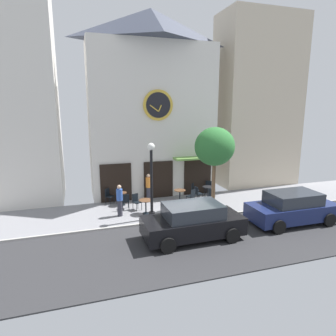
% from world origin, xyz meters
% --- Properties ---
extents(ground_plane, '(27.71, 9.12, 0.13)m').
position_xyz_m(ground_plane, '(0.00, -0.51, -0.02)').
color(ground_plane, gray).
extents(clock_building, '(7.88, 4.22, 11.36)m').
position_xyz_m(clock_building, '(-0.47, 5.45, 5.86)').
color(clock_building, silver).
rests_on(clock_building, ground_plane).
extents(neighbor_building_left, '(5.16, 3.83, 15.27)m').
position_xyz_m(neighbor_building_left, '(-8.71, 5.95, 7.64)').
color(neighbor_building_left, silver).
rests_on(neighbor_building_left, ground_plane).
extents(neighbor_building_right, '(5.75, 3.13, 11.80)m').
position_xyz_m(neighbor_building_right, '(7.36, 5.60, 5.90)').
color(neighbor_building_right, beige).
rests_on(neighbor_building_right, ground_plane).
extents(street_lamp, '(0.36, 0.36, 3.88)m').
position_xyz_m(street_lamp, '(-1.76, 0.65, 1.97)').
color(street_lamp, black).
rests_on(street_lamp, ground_plane).
extents(street_tree, '(2.18, 1.96, 4.55)m').
position_xyz_m(street_tree, '(1.82, 1.02, 3.49)').
color(street_tree, brown).
rests_on(street_tree, ground_plane).
extents(cafe_table_near_door, '(0.61, 0.61, 0.76)m').
position_xyz_m(cafe_table_near_door, '(-2.91, 3.22, 0.50)').
color(cafe_table_near_door, black).
rests_on(cafe_table_near_door, ground_plane).
extents(cafe_table_near_curb, '(0.73, 0.73, 0.77)m').
position_xyz_m(cafe_table_near_curb, '(-1.89, 1.43, 0.55)').
color(cafe_table_near_curb, black).
rests_on(cafe_table_near_curb, ground_plane).
extents(cafe_table_center_left, '(0.69, 0.69, 0.74)m').
position_xyz_m(cafe_table_center_left, '(0.49, 2.74, 0.51)').
color(cafe_table_center_left, black).
rests_on(cafe_table_center_left, ground_plane).
extents(cafe_table_center, '(0.68, 0.68, 0.77)m').
position_xyz_m(cafe_table_center, '(2.37, 2.84, 0.53)').
color(cafe_table_center, black).
rests_on(cafe_table_center, ground_plane).
extents(cafe_chair_left_end, '(0.53, 0.53, 0.90)m').
position_xyz_m(cafe_chair_left_end, '(2.22, 1.98, 0.53)').
color(cafe_chair_left_end, black).
rests_on(cafe_chair_left_end, ground_plane).
extents(cafe_chair_outer, '(0.43, 0.43, 0.90)m').
position_xyz_m(cafe_chair_outer, '(-2.81, 2.39, 0.53)').
color(cafe_chair_outer, black).
rests_on(cafe_chair_outer, ground_plane).
extents(cafe_chair_by_entrance, '(0.53, 0.53, 0.90)m').
position_xyz_m(cafe_chair_by_entrance, '(-2.25, 2.20, 0.53)').
color(cafe_chair_by_entrance, black).
rests_on(cafe_chair_by_entrance, ground_plane).
extents(cafe_chair_curbside, '(0.54, 0.54, 0.90)m').
position_xyz_m(cafe_chair_curbside, '(1.02, 2.16, 0.53)').
color(cafe_chair_curbside, black).
rests_on(cafe_chair_curbside, ground_plane).
extents(cafe_chair_mid_row, '(0.56, 0.56, 0.90)m').
position_xyz_m(cafe_chair_mid_row, '(-3.60, 3.73, 0.53)').
color(cafe_chair_mid_row, black).
rests_on(cafe_chair_mid_row, ground_plane).
extents(cafe_chair_facing_wall, '(0.46, 0.46, 0.90)m').
position_xyz_m(cafe_chair_facing_wall, '(1.56, 2.60, 0.53)').
color(cafe_chair_facing_wall, black).
rests_on(cafe_chair_facing_wall, ground_plane).
extents(cafe_chair_near_tree, '(0.56, 0.56, 0.90)m').
position_xyz_m(cafe_chair_near_tree, '(1.63, 3.32, 0.53)').
color(cafe_chair_near_tree, black).
rests_on(cafe_chair_near_tree, ground_plane).
extents(cafe_chair_right_end, '(0.56, 0.56, 0.90)m').
position_xyz_m(cafe_chair_right_end, '(2.74, 3.60, 0.53)').
color(cafe_chair_right_end, black).
rests_on(cafe_chair_right_end, ground_plane).
extents(pedestrian_blue, '(0.45, 0.45, 1.67)m').
position_xyz_m(pedestrian_blue, '(-3.25, 1.53, 0.86)').
color(pedestrian_blue, '#2D2D38').
rests_on(pedestrian_blue, ground_plane).
extents(pedestrian_orange, '(0.39, 0.39, 1.67)m').
position_xyz_m(pedestrian_orange, '(-1.24, 3.49, 0.86)').
color(pedestrian_orange, '#2D2D38').
rests_on(pedestrian_orange, ground_plane).
extents(parked_car_black, '(4.32, 2.07, 1.55)m').
position_xyz_m(parked_car_black, '(-0.64, -2.05, 0.76)').
color(parked_car_black, black).
rests_on(parked_car_black, ground_plane).
extents(parked_car_navy, '(4.32, 2.05, 1.55)m').
position_xyz_m(parked_car_navy, '(4.65, -1.88, 0.76)').
color(parked_car_navy, navy).
rests_on(parked_car_navy, ground_plane).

